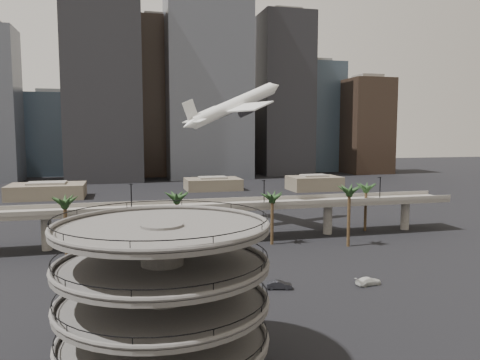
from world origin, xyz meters
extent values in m
plane|color=black|center=(0.00, 0.00, 0.00)|extent=(700.00, 700.00, 0.00)
cylinder|color=#514E4C|center=(-13.00, -4.00, 8.00)|extent=(4.40, 4.40, 16.50)
cylinder|color=#514E4C|center=(-13.00, -4.00, 3.77)|extent=(22.00, 22.00, 0.45)
torus|color=#514E4C|center=(-13.00, -4.00, 4.25)|extent=(22.20, 22.20, 0.50)
torus|color=black|center=(-13.00, -4.00, 5.05)|extent=(21.80, 21.80, 0.10)
cylinder|color=#514E4C|center=(-13.00, -4.00, 7.78)|extent=(22.00, 22.00, 0.45)
torus|color=#514E4C|center=(-13.00, -4.00, 8.25)|extent=(22.20, 22.20, 0.50)
torus|color=black|center=(-13.00, -4.00, 9.05)|extent=(21.80, 21.80, 0.10)
cylinder|color=#514E4C|center=(-13.00, -4.00, 11.78)|extent=(22.00, 22.00, 0.45)
torus|color=#514E4C|center=(-13.00, -4.00, 12.25)|extent=(22.20, 22.20, 0.50)
torus|color=black|center=(-13.00, -4.00, 13.05)|extent=(21.80, 21.80, 0.10)
cylinder|color=#514E4C|center=(-13.00, -4.00, 15.78)|extent=(22.00, 22.00, 0.45)
torus|color=#514E4C|center=(-13.00, -4.00, 16.25)|extent=(22.20, 22.20, 0.50)
torus|color=black|center=(-13.00, -4.00, 17.05)|extent=(21.80, 21.80, 0.10)
cube|color=slate|center=(0.00, 55.00, 8.00)|extent=(130.00, 9.00, 0.90)
cube|color=slate|center=(0.00, 50.50, 8.90)|extent=(130.00, 0.30, 1.00)
cube|color=slate|center=(0.00, 59.50, 8.90)|extent=(130.00, 0.30, 1.00)
cylinder|color=slate|center=(-33.00, 55.00, 3.80)|extent=(2.20, 2.20, 8.00)
cylinder|color=slate|center=(-11.00, 55.00, 3.80)|extent=(2.20, 2.20, 8.00)
cylinder|color=slate|center=(11.00, 55.00, 3.80)|extent=(2.20, 2.20, 8.00)
cylinder|color=slate|center=(33.00, 55.00, 3.80)|extent=(2.20, 2.20, 8.00)
cylinder|color=slate|center=(55.00, 55.00, 3.80)|extent=(2.20, 2.20, 8.00)
cylinder|color=black|center=(-15.00, 51.00, 11.50)|extent=(0.24, 0.24, 6.00)
cylinder|color=black|center=(15.00, 51.00, 11.50)|extent=(0.24, 0.24, 6.00)
cylinder|color=black|center=(45.00, 51.00, 11.50)|extent=(0.24, 0.24, 6.00)
cylinder|color=#4B3720|center=(-6.00, 44.00, 6.08)|extent=(0.70, 0.70, 12.15)
ellipsoid|color=#1F3B1A|center=(-6.00, 44.00, 12.55)|extent=(4.40, 4.40, 2.00)
cylinder|color=#4B3720|center=(16.00, 48.00, 5.40)|extent=(0.70, 0.70, 10.80)
ellipsoid|color=#1F3B1A|center=(16.00, 48.00, 11.20)|extent=(4.40, 4.40, 2.00)
cylinder|color=#4B3720|center=(32.00, 42.00, 6.30)|extent=(0.70, 0.70, 12.60)
ellipsoid|color=#1F3B1A|center=(32.00, 42.00, 13.00)|extent=(4.40, 4.40, 2.00)
cylinder|color=#4B3720|center=(44.00, 56.00, 5.62)|extent=(0.70, 0.70, 11.25)
ellipsoid|color=#1F3B1A|center=(44.00, 56.00, 11.65)|extent=(4.40, 4.40, 2.00)
cylinder|color=#4B3720|center=(-28.00, 46.00, 5.85)|extent=(0.70, 0.70, 11.70)
ellipsoid|color=#1F3B1A|center=(-28.00, 46.00, 12.10)|extent=(4.40, 4.40, 2.00)
cube|color=brown|center=(-45.00, 140.00, 2.75)|extent=(28.00, 18.00, 5.50)
cube|color=slate|center=(-45.00, 140.00, 5.90)|extent=(14.00, 9.00, 0.80)
cube|color=brown|center=(22.00, 150.00, 2.50)|extent=(24.00, 16.00, 5.00)
cube|color=slate|center=(22.00, 150.00, 5.40)|extent=(12.00, 8.00, 0.80)
cube|color=brown|center=(65.00, 138.00, 3.00)|extent=(22.00, 15.00, 6.00)
cube|color=slate|center=(65.00, 138.00, 6.40)|extent=(11.00, 7.50, 0.80)
cube|color=#33424F|center=(-55.00, 245.00, 23.80)|extent=(30.00, 30.00, 47.59)
cube|color=slate|center=(-55.00, 245.00, 48.79)|extent=(16.50, 16.50, 2.40)
cube|color=black|center=(-25.00, 200.00, 54.53)|extent=(38.00, 30.00, 109.06)
cube|color=black|center=(5.00, 225.00, 44.62)|extent=(28.00, 26.00, 89.23)
cube|color=slate|center=(5.00, 225.00, 90.43)|extent=(15.40, 14.30, 2.40)
cube|color=#4C505A|center=(30.00, 205.00, 59.49)|extent=(45.00, 32.00, 118.98)
cube|color=#87715D|center=(55.00, 240.00, 20.82)|extent=(24.00, 24.00, 41.64)
cube|color=slate|center=(55.00, 240.00, 42.84)|extent=(13.20, 13.20, 2.40)
cube|color=black|center=(78.00, 215.00, 47.09)|extent=(30.00, 28.00, 94.19)
cube|color=slate|center=(78.00, 215.00, 95.39)|extent=(16.50, 15.40, 2.40)
cube|color=#33424F|center=(105.00, 235.00, 34.70)|extent=(34.00, 30.00, 69.40)
cube|color=slate|center=(105.00, 235.00, 70.60)|extent=(18.70, 16.50, 2.40)
cube|color=black|center=(130.00, 210.00, 28.75)|extent=(26.00, 26.00, 57.51)
cube|color=slate|center=(130.00, 210.00, 58.71)|extent=(14.30, 14.30, 2.40)
cube|color=#87715D|center=(18.00, 260.00, 18.84)|extent=(22.00, 22.00, 37.68)
cube|color=slate|center=(18.00, 260.00, 38.88)|extent=(12.10, 12.10, 2.40)
cylinder|color=silver|center=(12.56, 70.39, 32.69)|extent=(25.57, 11.88, 12.98)
cone|color=silver|center=(25.43, 74.95, 38.12)|extent=(5.23, 4.67, 4.40)
cone|color=silver|center=(-0.30, 65.83, 27.26)|extent=(4.98, 4.26, 4.04)
cube|color=silver|center=(11.93, 70.17, 31.81)|extent=(15.02, 28.75, 2.59)
cube|color=silver|center=(1.22, 66.37, 28.31)|extent=(5.24, 9.67, 1.06)
cube|color=silver|center=(0.30, 66.04, 30.78)|extent=(4.58, 1.90, 5.97)
cylinder|color=#25252A|center=(11.07, 75.39, 30.76)|extent=(4.78, 3.26, 3.23)
cylinder|color=#25252A|center=(14.55, 65.56, 30.76)|extent=(4.78, 3.26, 3.23)
imported|color=#A5172D|center=(-7.35, 20.40, 0.72)|extent=(4.55, 2.82, 1.44)
imported|color=black|center=(7.65, 18.69, 0.69)|extent=(4.44, 2.51, 1.39)
imported|color=silver|center=(22.84, 16.94, 0.67)|extent=(4.84, 2.62, 1.33)
camera|label=1|loc=(-16.83, -51.63, 25.70)|focal=35.00mm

